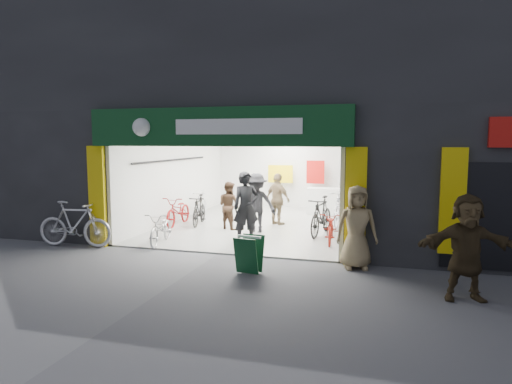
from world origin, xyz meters
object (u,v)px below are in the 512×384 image
at_px(bike_left_front, 161,228).
at_px(pedestrian_near, 357,227).
at_px(sandwich_board, 249,253).
at_px(bike_right_front, 321,216).
at_px(parked_bike, 75,224).

distance_m(bike_left_front, pedestrian_near, 5.20).
height_order(bike_left_front, sandwich_board, bike_left_front).
bearing_deg(bike_right_front, parked_bike, -142.74).
distance_m(parked_bike, pedestrian_near, 7.09).
bearing_deg(sandwich_board, parked_bike, 176.94).
relative_size(pedestrian_near, sandwich_board, 2.33).
distance_m(bike_left_front, bike_right_front, 4.51).
bearing_deg(sandwich_board, bike_left_front, 155.97).
relative_size(bike_left_front, pedestrian_near, 0.91).
xyz_separation_m(bike_left_front, parked_bike, (-1.99, -0.90, 0.17)).
bearing_deg(sandwich_board, bike_right_front, 86.11).
xyz_separation_m(bike_right_front, sandwich_board, (-0.90, -4.16, -0.14)).
xyz_separation_m(bike_right_front, pedestrian_near, (1.19, -3.16, 0.33)).
bearing_deg(bike_right_front, bike_left_front, -140.90).
xyz_separation_m(pedestrian_near, sandwich_board, (-2.09, -1.00, -0.47)).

